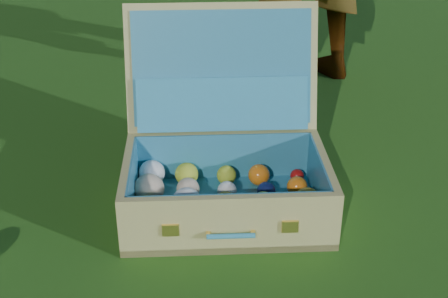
% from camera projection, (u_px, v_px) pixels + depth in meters
% --- Properties ---
extents(ground, '(60.00, 60.00, 0.00)m').
position_uv_depth(ground, '(224.00, 206.00, 1.72)').
color(ground, '#215114').
rests_on(ground, ground).
extents(suitcase, '(0.55, 0.53, 0.50)m').
position_uv_depth(suitcase, '(222.00, 154.00, 1.69)').
color(suitcase, tan).
rests_on(suitcase, ground).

